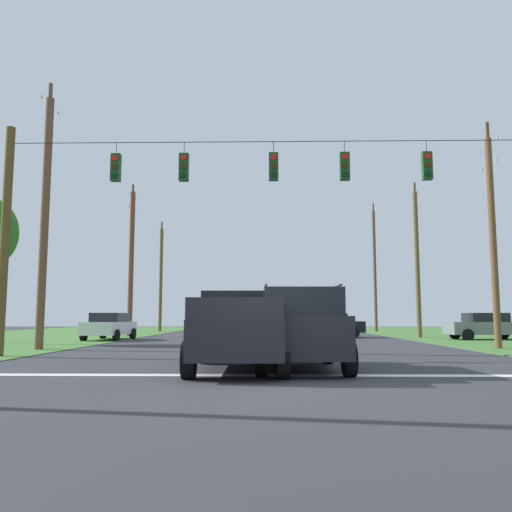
% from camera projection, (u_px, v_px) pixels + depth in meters
% --- Properties ---
extents(ground_plane, '(120.00, 120.00, 0.00)m').
position_uv_depth(ground_plane, '(272.00, 388.00, 9.73)').
color(ground_plane, '#333338').
extents(stop_bar_stripe, '(15.03, 0.45, 0.01)m').
position_uv_depth(stop_bar_stripe, '(271.00, 375.00, 11.83)').
color(stop_bar_stripe, white).
rests_on(stop_bar_stripe, ground).
extents(lane_dash_0, '(2.50, 0.15, 0.01)m').
position_uv_depth(lane_dash_0, '(269.00, 356.00, 17.79)').
color(lane_dash_0, white).
rests_on(lane_dash_0, ground).
extents(lane_dash_1, '(2.50, 0.15, 0.01)m').
position_uv_depth(lane_dash_1, '(269.00, 345.00, 24.45)').
color(lane_dash_1, white).
rests_on(lane_dash_1, ground).
extents(lane_dash_2, '(2.50, 0.15, 0.01)m').
position_uv_depth(lane_dash_2, '(268.00, 337.00, 33.20)').
color(lane_dash_2, white).
rests_on(lane_dash_2, ground).
extents(overhead_signal_span, '(18.17, 0.31, 7.79)m').
position_uv_depth(overhead_signal_span, '(270.00, 222.00, 17.52)').
color(overhead_signal_span, brown).
rests_on(overhead_signal_span, ground).
extents(pickup_truck, '(2.36, 5.44, 1.95)m').
position_uv_depth(pickup_truck, '(239.00, 331.00, 13.13)').
color(pickup_truck, black).
rests_on(pickup_truck, ground).
extents(suv_black, '(2.34, 4.86, 2.05)m').
position_uv_depth(suv_black, '(298.00, 327.00, 13.23)').
color(suv_black, black).
rests_on(suv_black, ground).
extents(distant_car_crossing_white, '(2.22, 4.40, 1.52)m').
position_uv_depth(distant_car_crossing_white, '(110.00, 326.00, 29.53)').
color(distant_car_crossing_white, silver).
rests_on(distant_car_crossing_white, ground).
extents(distant_car_oncoming, '(4.37, 2.16, 1.52)m').
position_uv_depth(distant_car_oncoming, '(486.00, 326.00, 29.68)').
color(distant_car_oncoming, slate).
rests_on(distant_car_oncoming, ground).
extents(distant_car_far_parked, '(4.34, 2.09, 1.52)m').
position_uv_depth(distant_car_far_parked, '(329.00, 325.00, 33.53)').
color(distant_car_far_parked, black).
rests_on(distant_car_far_parked, ground).
extents(utility_pole_mid_right, '(0.28, 1.87, 9.61)m').
position_uv_depth(utility_pole_mid_right, '(493.00, 234.00, 21.97)').
color(utility_pole_mid_right, brown).
rests_on(utility_pole_mid_right, ground).
extents(utility_pole_far_right, '(0.30, 1.73, 9.89)m').
position_uv_depth(utility_pole_far_right, '(417.00, 259.00, 33.25)').
color(utility_pole_far_right, brown).
rests_on(utility_pole_far_right, ground).
extents(utility_pole_near_left, '(0.26, 1.85, 11.27)m').
position_uv_depth(utility_pole_near_left, '(375.00, 267.00, 45.87)').
color(utility_pole_near_left, brown).
rests_on(utility_pole_near_left, ground).
extents(utility_pole_far_left, '(0.33, 1.77, 11.01)m').
position_uv_depth(utility_pole_far_left, '(45.00, 218.00, 21.32)').
color(utility_pole_far_left, brown).
rests_on(utility_pole_far_left, ground).
extents(utility_pole_distant_right, '(0.34, 1.83, 10.20)m').
position_uv_depth(utility_pole_distant_right, '(131.00, 260.00, 34.95)').
color(utility_pole_distant_right, brown).
rests_on(utility_pole_distant_right, ground).
extents(utility_pole_distant_left, '(0.29, 1.74, 9.72)m').
position_uv_depth(utility_pole_distant_left, '(161.00, 278.00, 46.26)').
color(utility_pole_distant_left, brown).
rests_on(utility_pole_distant_left, ground).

